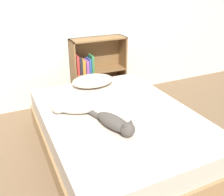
# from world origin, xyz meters

# --- Properties ---
(ground_plane) EXTENTS (8.00, 8.00, 0.00)m
(ground_plane) POSITION_xyz_m (0.00, 0.00, 0.00)
(ground_plane) COLOR brown
(wall_back) EXTENTS (8.00, 0.06, 2.50)m
(wall_back) POSITION_xyz_m (0.00, 1.42, 1.25)
(wall_back) COLOR silver
(wall_back) RESTS_ON ground_plane
(bed) EXTENTS (1.45, 1.96, 0.45)m
(bed) POSITION_xyz_m (0.00, 0.00, 0.22)
(bed) COLOR #99754C
(bed) RESTS_ON ground_plane
(pillow) EXTENTS (0.52, 0.36, 0.13)m
(pillow) POSITION_xyz_m (0.03, 0.77, 0.52)
(pillow) COLOR beige
(pillow) RESTS_ON bed
(cat_light) EXTENTS (0.55, 0.35, 0.17)m
(cat_light) POSITION_xyz_m (-0.42, 0.19, 0.52)
(cat_light) COLOR beige
(cat_light) RESTS_ON bed
(cat_dark) EXTENTS (0.26, 0.59, 0.15)m
(cat_dark) POSITION_xyz_m (-0.15, -0.25, 0.51)
(cat_dark) COLOR #47423D
(cat_dark) RESTS_ON bed
(bookshelf) EXTENTS (0.78, 0.26, 0.93)m
(bookshelf) POSITION_xyz_m (0.27, 1.28, 0.48)
(bookshelf) COLOR brown
(bookshelf) RESTS_ON ground_plane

